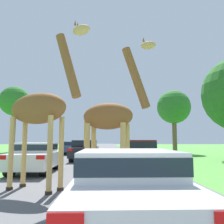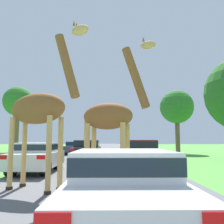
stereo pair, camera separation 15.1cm
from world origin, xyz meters
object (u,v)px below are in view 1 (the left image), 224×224
(giraffe_companion, at_px, (41,109))
(car_queue_left, at_px, (73,147))
(car_queue_right, at_px, (85,149))
(car_lead_maroon, at_px, (128,185))
(tree_centre_back, at_px, (174,107))
(giraffe_near_road, at_px, (112,116))
(car_verge_right, at_px, (36,156))
(car_far_ahead, at_px, (137,153))
(tree_far_right, at_px, (15,102))

(giraffe_companion, distance_m, car_queue_left, 17.30)
(car_queue_right, distance_m, car_queue_left, 7.15)
(car_lead_maroon, bearing_deg, tree_centre_back, 71.41)
(car_lead_maroon, relative_size, car_queue_right, 0.88)
(giraffe_near_road, distance_m, car_lead_maroon, 4.85)
(giraffe_near_road, relative_size, car_lead_maroon, 1.28)
(car_verge_right, xyz_separation_m, tree_centre_back, (10.80, 14.77, 4.31))
(car_lead_maroon, height_order, car_queue_left, car_queue_left)
(car_far_ahead, distance_m, tree_far_right, 21.57)
(car_queue_right, height_order, car_far_ahead, car_far_ahead)
(car_queue_right, relative_size, tree_far_right, 0.58)
(car_far_ahead, bearing_deg, car_queue_right, 125.75)
(giraffe_near_road, distance_m, giraffe_companion, 2.73)
(car_queue_right, height_order, tree_far_right, tree_far_right)
(car_queue_left, bearing_deg, giraffe_near_road, -77.40)
(giraffe_companion, distance_m, car_lead_maroon, 4.11)
(car_verge_right, bearing_deg, tree_centre_back, 53.83)
(car_verge_right, bearing_deg, tree_far_right, 113.77)
(car_queue_left, bearing_deg, tree_far_right, 147.72)
(giraffe_near_road, height_order, car_lead_maroon, giraffe_near_road)
(giraffe_near_road, height_order, tree_centre_back, tree_centre_back)
(giraffe_companion, distance_m, tree_far_right, 24.35)
(car_verge_right, bearing_deg, giraffe_near_road, -33.82)
(tree_centre_back, xyz_separation_m, tree_far_right, (-18.86, 3.53, 1.10))
(car_lead_maroon, bearing_deg, giraffe_companion, 128.58)
(car_verge_right, height_order, tree_far_right, tree_far_right)
(tree_far_right, bearing_deg, car_lead_maroon, -65.23)
(car_verge_right, bearing_deg, car_lead_maroon, -62.63)
(car_queue_left, xyz_separation_m, tree_far_right, (-7.97, 5.04, 5.43))
(car_queue_left, distance_m, car_verge_right, 13.26)
(giraffe_near_road, height_order, car_verge_right, giraffe_near_road)
(giraffe_near_road, bearing_deg, tree_centre_back, 174.86)
(giraffe_near_road, bearing_deg, car_lead_maroon, 20.28)
(car_far_ahead, height_order, tree_far_right, tree_far_right)
(tree_centre_back, bearing_deg, car_far_ahead, -114.63)
(giraffe_near_road, bearing_deg, car_queue_left, -149.03)
(giraffe_near_road, relative_size, giraffe_companion, 1.06)
(giraffe_companion, bearing_deg, car_queue_right, -157.52)
(car_lead_maroon, xyz_separation_m, tree_centre_back, (7.26, 21.59, 4.34))
(car_lead_maroon, relative_size, car_queue_left, 0.99)
(giraffe_near_road, bearing_deg, car_far_ahead, 178.42)
(car_verge_right, xyz_separation_m, tree_far_right, (-8.06, 18.30, 5.42))
(car_lead_maroon, height_order, car_queue_right, car_queue_right)
(car_lead_maroon, bearing_deg, tree_far_right, 114.77)
(giraffe_companion, bearing_deg, giraffe_near_road, 152.31)
(car_queue_left, bearing_deg, giraffe_companion, -85.69)
(giraffe_near_road, bearing_deg, giraffe_companion, -34.58)
(car_lead_maroon, bearing_deg, car_verge_right, 117.37)
(giraffe_companion, xyz_separation_m, car_queue_left, (-1.29, 17.17, -1.69))
(car_lead_maroon, height_order, tree_centre_back, tree_centre_back)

